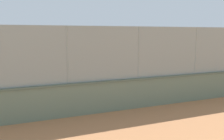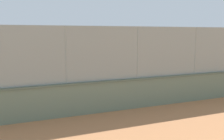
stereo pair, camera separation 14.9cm
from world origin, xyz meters
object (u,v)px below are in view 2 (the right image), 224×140
(courtside_bench, at_px, (172,84))
(player_at_service_line, at_px, (27,61))
(player_foreground_swinging, at_px, (175,69))
(sports_ball, at_px, (46,75))

(courtside_bench, bearing_deg, player_at_service_line, -55.52)
(player_foreground_swinging, bearing_deg, player_at_service_line, -45.08)
(player_at_service_line, xyz_separation_m, player_foreground_swinging, (-8.46, 8.48, 0.05))
(sports_ball, bearing_deg, player_foreground_swinging, 138.44)
(courtside_bench, bearing_deg, sports_ball, -54.67)
(sports_ball, height_order, courtside_bench, courtside_bench)
(player_at_service_line, relative_size, player_foreground_swinging, 0.96)
(player_foreground_swinging, xyz_separation_m, sports_ball, (7.19, -6.38, -0.93))
(player_foreground_swinging, bearing_deg, sports_ball, -41.56)
(sports_ball, relative_size, courtside_bench, 0.10)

